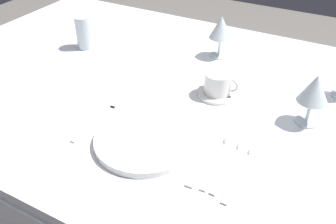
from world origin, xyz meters
TOP-DOWN VIEW (x-y plane):
  - dining_table at (0.00, 0.00)m, footprint 1.80×1.11m
  - dinner_plate at (0.03, -0.26)m, footprint 0.26×0.26m
  - fork_outer at (-0.13, -0.24)m, footprint 0.02×0.21m
  - dinner_knife at (0.19, -0.24)m, footprint 0.03×0.22m
  - spoon_soup at (0.22, -0.21)m, footprint 0.03×0.21m
  - spoon_dessert at (0.25, -0.22)m, footprint 0.03×0.20m
  - spoon_tea at (0.28, -0.23)m, footprint 0.03×0.21m
  - saucer_left at (0.11, 0.03)m, footprint 0.12×0.12m
  - coffee_cup_left at (0.11, 0.03)m, footprint 0.10×0.08m
  - wine_glass_centre at (0.37, 0.02)m, footprint 0.08×0.08m
  - wine_glass_right at (0.01, 0.27)m, footprint 0.08×0.08m
  - drink_tumbler at (-0.45, 0.10)m, footprint 0.06×0.06m

SIDE VIEW (x-z plane):
  - dining_table at x=0.00m, z-range 0.29..1.03m
  - spoon_dessert at x=0.25m, z-range 0.74..0.75m
  - dinner_knife at x=0.19m, z-range 0.74..0.74m
  - spoon_tea at x=0.28m, z-range 0.74..0.75m
  - fork_outer at x=-0.13m, z-range 0.74..0.74m
  - spoon_soup at x=0.22m, z-range 0.74..0.75m
  - saucer_left at x=0.11m, z-range 0.74..0.75m
  - dinner_plate at x=0.03m, z-range 0.74..0.76m
  - coffee_cup_left at x=0.11m, z-range 0.75..0.81m
  - drink_tumbler at x=-0.45m, z-range 0.74..0.86m
  - wine_glass_centre at x=0.37m, z-range 0.77..0.92m
  - wine_glass_right at x=0.01m, z-range 0.77..0.92m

